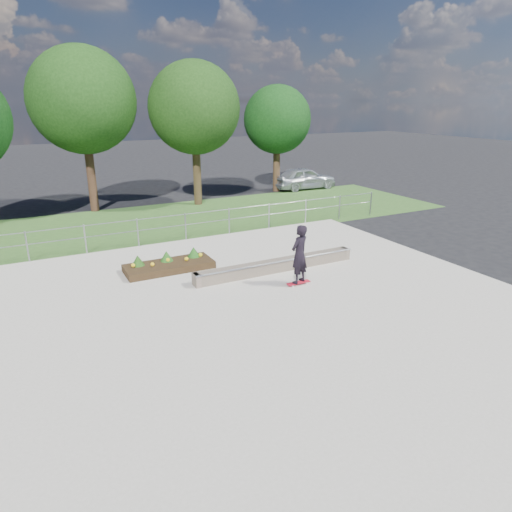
{
  "coord_description": "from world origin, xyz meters",
  "views": [
    {
      "loc": [
        -5.92,
        -10.23,
        5.61
      ],
      "look_at": [
        0.2,
        1.5,
        1.1
      ],
      "focal_mm": 32.0,
      "sensor_mm": 36.0,
      "label": 1
    }
  ],
  "objects_px": {
    "skateboarder": "(299,254)",
    "parked_car": "(304,178)",
    "grind_ledge": "(277,265)",
    "planter_bed": "(169,264)"
  },
  "relations": [
    {
      "from": "grind_ledge",
      "to": "skateboarder",
      "type": "xyz_separation_m",
      "value": [
        0.0,
        -1.39,
        0.81
      ]
    },
    {
      "from": "grind_ledge",
      "to": "parked_car",
      "type": "bearing_deg",
      "value": 53.39
    },
    {
      "from": "planter_bed",
      "to": "grind_ledge",
      "type": "bearing_deg",
      "value": -30.14
    },
    {
      "from": "skateboarder",
      "to": "planter_bed",
      "type": "bearing_deg",
      "value": 134.77
    },
    {
      "from": "planter_bed",
      "to": "skateboarder",
      "type": "xyz_separation_m",
      "value": [
        3.24,
        -3.26,
        0.83
      ]
    },
    {
      "from": "skateboarder",
      "to": "parked_car",
      "type": "distance_m",
      "value": 17.06
    },
    {
      "from": "planter_bed",
      "to": "parked_car",
      "type": "xyz_separation_m",
      "value": [
        12.73,
        10.9,
        0.49
      ]
    },
    {
      "from": "skateboarder",
      "to": "parked_car",
      "type": "relative_size",
      "value": 0.46
    },
    {
      "from": "grind_ledge",
      "to": "parked_car",
      "type": "height_order",
      "value": "parked_car"
    },
    {
      "from": "grind_ledge",
      "to": "parked_car",
      "type": "distance_m",
      "value": 15.93
    }
  ]
}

